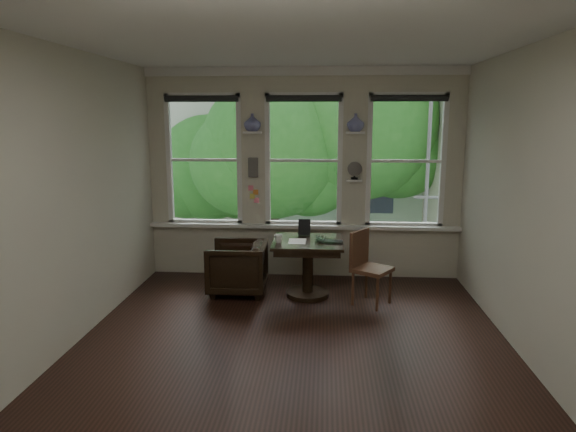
# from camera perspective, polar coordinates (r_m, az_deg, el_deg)

# --- Properties ---
(ground) EXTENTS (4.50, 4.50, 0.00)m
(ground) POSITION_cam_1_polar(r_m,az_deg,el_deg) (5.66, 0.66, -13.19)
(ground) COLOR black
(ground) RESTS_ON ground
(ceiling) EXTENTS (4.50, 4.50, 0.00)m
(ceiling) POSITION_cam_1_polar(r_m,az_deg,el_deg) (5.21, 0.74, 18.52)
(ceiling) COLOR silver
(ceiling) RESTS_ON ground
(wall_back) EXTENTS (4.50, 0.00, 4.50)m
(wall_back) POSITION_cam_1_polar(r_m,az_deg,el_deg) (7.45, 1.75, 4.66)
(wall_back) COLOR beige
(wall_back) RESTS_ON ground
(wall_front) EXTENTS (4.50, 0.00, 4.50)m
(wall_front) POSITION_cam_1_polar(r_m,az_deg,el_deg) (3.03, -1.88, -4.57)
(wall_front) COLOR beige
(wall_front) RESTS_ON ground
(wall_left) EXTENTS (0.00, 4.50, 4.50)m
(wall_left) POSITION_cam_1_polar(r_m,az_deg,el_deg) (5.81, -22.05, 2.10)
(wall_left) COLOR beige
(wall_left) RESTS_ON ground
(wall_right) EXTENTS (0.00, 4.50, 4.50)m
(wall_right) POSITION_cam_1_polar(r_m,az_deg,el_deg) (5.57, 24.50, 1.56)
(wall_right) COLOR beige
(wall_right) RESTS_ON ground
(window_left) EXTENTS (1.10, 0.12, 1.90)m
(window_left) POSITION_cam_1_polar(r_m,az_deg,el_deg) (7.63, -9.25, 6.18)
(window_left) COLOR white
(window_left) RESTS_ON ground
(window_center) EXTENTS (1.10, 0.12, 1.90)m
(window_center) POSITION_cam_1_polar(r_m,az_deg,el_deg) (7.44, 1.75, 6.19)
(window_center) COLOR white
(window_center) RESTS_ON ground
(window_right) EXTENTS (1.10, 0.12, 1.90)m
(window_right) POSITION_cam_1_polar(r_m,az_deg,el_deg) (7.52, 12.93, 5.97)
(window_right) COLOR white
(window_right) RESTS_ON ground
(shelf_left) EXTENTS (0.26, 0.16, 0.03)m
(shelf_left) POSITION_cam_1_polar(r_m,az_deg,el_deg) (7.38, -3.97, 9.25)
(shelf_left) COLOR white
(shelf_left) RESTS_ON ground
(shelf_right) EXTENTS (0.26, 0.16, 0.03)m
(shelf_right) POSITION_cam_1_polar(r_m,az_deg,el_deg) (7.32, 7.49, 9.17)
(shelf_right) COLOR white
(shelf_right) RESTS_ON ground
(intercom) EXTENTS (0.14, 0.06, 0.28)m
(intercom) POSITION_cam_1_polar(r_m,az_deg,el_deg) (7.44, -3.88, 5.40)
(intercom) COLOR #59544F
(intercom) RESTS_ON ground
(sticky_notes) EXTENTS (0.16, 0.01, 0.24)m
(sticky_notes) POSITION_cam_1_polar(r_m,az_deg,el_deg) (7.49, -3.84, 2.74)
(sticky_notes) COLOR pink
(sticky_notes) RESTS_ON ground
(desk_fan) EXTENTS (0.20, 0.20, 0.24)m
(desk_fan) POSITION_cam_1_polar(r_m,az_deg,el_deg) (7.34, 7.39, 4.71)
(desk_fan) COLOR #59544F
(desk_fan) RESTS_ON ground
(vase_left) EXTENTS (0.24, 0.24, 0.25)m
(vase_left) POSITION_cam_1_polar(r_m,az_deg,el_deg) (7.38, -3.98, 10.33)
(vase_left) COLOR silver
(vase_left) RESTS_ON shelf_left
(vase_right) EXTENTS (0.24, 0.24, 0.25)m
(vase_right) POSITION_cam_1_polar(r_m,az_deg,el_deg) (7.32, 7.52, 10.26)
(vase_right) COLOR silver
(vase_right) RESTS_ON shelf_right
(table) EXTENTS (0.90, 0.90, 0.75)m
(table) POSITION_cam_1_polar(r_m,az_deg,el_deg) (6.72, 2.22, -5.83)
(table) COLOR black
(table) RESTS_ON ground
(armchair_left) EXTENTS (0.77, 0.75, 0.69)m
(armchair_left) POSITION_cam_1_polar(r_m,az_deg,el_deg) (6.88, -5.67, -5.72)
(armchair_left) COLOR black
(armchair_left) RESTS_ON ground
(cushion_red) EXTENTS (0.45, 0.45, 0.06)m
(cushion_red) POSITION_cam_1_polar(r_m,az_deg,el_deg) (6.85, -5.69, -4.90)
(cushion_red) COLOR maroon
(cushion_red) RESTS_ON armchair_left
(side_chair_right) EXTENTS (0.58, 0.58, 0.92)m
(side_chair_right) POSITION_cam_1_polar(r_m,az_deg,el_deg) (6.49, 9.33, -5.82)
(side_chair_right) COLOR #4B291B
(side_chair_right) RESTS_ON ground
(laptop) EXTENTS (0.37, 0.27, 0.03)m
(laptop) POSITION_cam_1_polar(r_m,az_deg,el_deg) (6.48, 4.52, -2.93)
(laptop) COLOR black
(laptop) RESTS_ON table
(mug) EXTENTS (0.13, 0.13, 0.10)m
(mug) POSITION_cam_1_polar(r_m,az_deg,el_deg) (6.49, -1.07, -2.55)
(mug) COLOR white
(mug) RESTS_ON table
(drinking_glass) EXTENTS (0.12, 0.12, 0.09)m
(drinking_glass) POSITION_cam_1_polar(r_m,az_deg,el_deg) (6.51, 3.63, -2.57)
(drinking_glass) COLOR white
(drinking_glass) RESTS_ON table
(tablet) EXTENTS (0.16, 0.08, 0.22)m
(tablet) POSITION_cam_1_polar(r_m,az_deg,el_deg) (6.88, 1.83, -1.27)
(tablet) COLOR black
(tablet) RESTS_ON table
(papers) EXTENTS (0.22, 0.30, 0.00)m
(papers) POSITION_cam_1_polar(r_m,az_deg,el_deg) (6.57, 1.03, -2.82)
(papers) COLOR silver
(papers) RESTS_ON table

